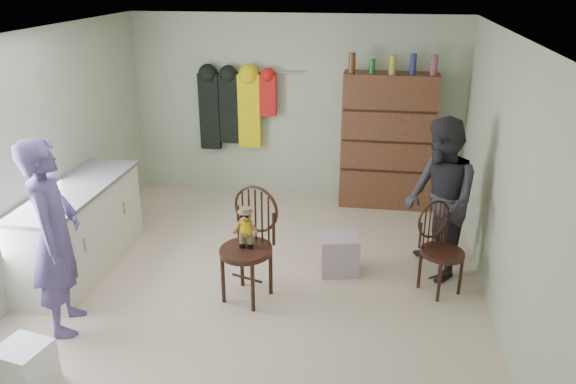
% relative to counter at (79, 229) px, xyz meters
% --- Properties ---
extents(ground_plane, '(5.00, 5.00, 0.00)m').
position_rel_counter_xyz_m(ground_plane, '(1.95, 0.00, -0.47)').
color(ground_plane, beige).
rests_on(ground_plane, ground).
extents(room_walls, '(5.00, 5.00, 5.00)m').
position_rel_counter_xyz_m(room_walls, '(1.95, 0.53, 1.11)').
color(room_walls, '#B7C4A4').
rests_on(room_walls, ground).
extents(counter, '(0.64, 1.86, 0.94)m').
position_rel_counter_xyz_m(counter, '(0.00, 0.00, 0.00)').
color(counter, silver).
rests_on(counter, ground).
extents(plastic_tub, '(0.42, 0.41, 0.34)m').
position_rel_counter_xyz_m(plastic_tub, '(0.43, -1.76, -0.30)').
color(plastic_tub, white).
rests_on(plastic_tub, ground).
extents(chair_front, '(0.63, 0.63, 1.12)m').
position_rel_counter_xyz_m(chair_front, '(1.89, -0.24, 0.17)').
color(chair_front, black).
rests_on(chair_front, ground).
extents(chair_far, '(0.58, 0.58, 0.93)m').
position_rel_counter_xyz_m(chair_far, '(3.72, 0.16, 0.03)').
color(chair_far, black).
rests_on(chair_far, ground).
extents(striped_bag, '(0.45, 0.38, 0.42)m').
position_rel_counter_xyz_m(striped_bag, '(2.72, 0.34, -0.26)').
color(striped_bag, '#E5727F').
rests_on(striped_bag, ground).
extents(person_left, '(0.60, 0.75, 1.78)m').
position_rel_counter_xyz_m(person_left, '(0.36, -0.99, 0.42)').
color(person_left, '#554782').
rests_on(person_left, ground).
extents(person_right, '(0.84, 0.96, 1.69)m').
position_rel_counter_xyz_m(person_right, '(3.72, 0.48, 0.37)').
color(person_right, '#2D2B33').
rests_on(person_right, ground).
extents(dresser, '(1.20, 0.39, 2.06)m').
position_rel_counter_xyz_m(dresser, '(3.20, 2.30, 0.44)').
color(dresser, brown).
rests_on(dresser, ground).
extents(coat_rack, '(1.42, 0.12, 1.09)m').
position_rel_counter_xyz_m(coat_rack, '(1.12, 2.38, 0.78)').
color(coat_rack, '#99999E').
rests_on(coat_rack, ground).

